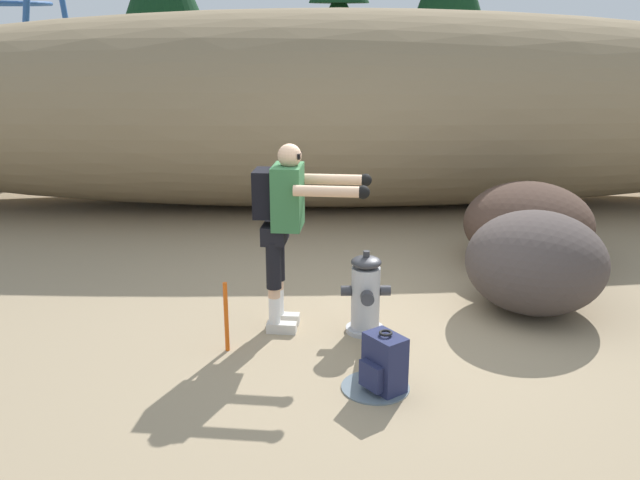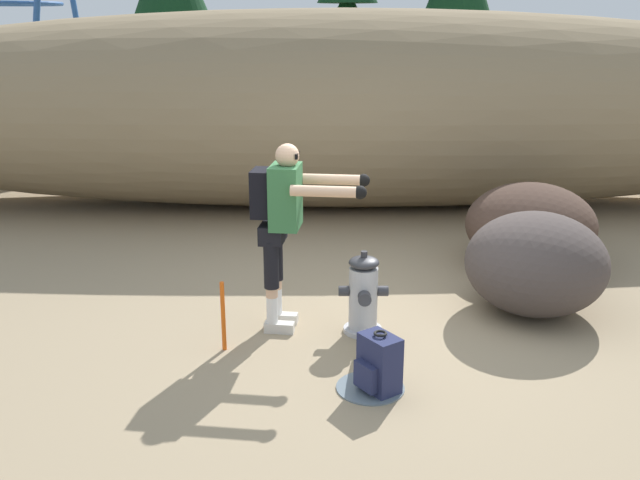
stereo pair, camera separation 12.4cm
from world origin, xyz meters
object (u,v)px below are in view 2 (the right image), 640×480
Objects in this scene: survey_stake at (225,316)px; utility_worker at (285,214)px; spare_backpack at (380,364)px; boulder_large at (532,225)px; boulder_mid at (538,264)px; fire_hydrant at (365,296)px.

utility_worker is at bearing 41.71° from survey_stake.
survey_stake is (-1.22, 0.67, 0.08)m from spare_backpack.
boulder_large is at bearing 34.05° from survey_stake.
spare_backpack is 1.40m from survey_stake.
spare_backpack is 0.36× the size of boulder_mid.
fire_hydrant is at bearing -137.87° from boulder_large.
boulder_large is at bearing 39.50° from utility_worker.
utility_worker is 1.17× the size of boulder_large.
boulder_mid is (2.30, 0.37, -0.57)m from utility_worker.
utility_worker is 1.57m from spare_backpack.
boulder_mid reaches higher than fire_hydrant.
utility_worker reaches higher than boulder_large.
survey_stake is (-2.78, -0.81, -0.17)m from boulder_mid.
boulder_large reaches higher than survey_stake.
fire_hydrant is 1.22m from survey_stake.
boulder_large is 3.75m from survey_stake.
boulder_mid is at bearing 16.30° from utility_worker.
utility_worker is at bearing -91.61° from spare_backpack.
survey_stake is (-0.49, -0.43, -0.75)m from utility_worker.
spare_backpack is at bearing -49.28° from utility_worker.
fire_hydrant is 0.58× the size of boulder_mid.
survey_stake is at bearing -163.51° from fire_hydrant.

